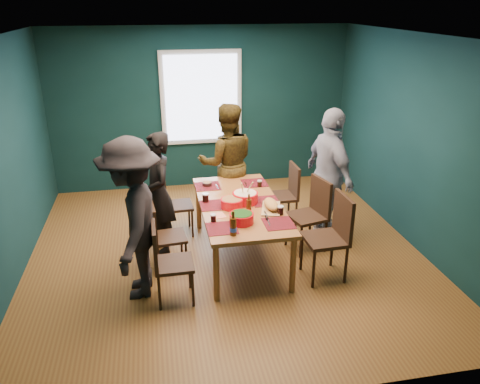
% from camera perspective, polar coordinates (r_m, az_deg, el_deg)
% --- Properties ---
extents(room, '(5.01, 5.01, 2.71)m').
position_cam_1_polar(room, '(5.90, -2.29, 5.64)').
color(room, brown).
rests_on(room, ground).
extents(dining_table, '(0.98, 1.95, 0.74)m').
position_cam_1_polar(dining_table, '(5.80, -0.01, -2.02)').
color(dining_table, '#93582C').
rests_on(dining_table, floor).
extents(chair_left_far, '(0.41, 0.41, 0.87)m').
position_cam_1_polar(chair_left_far, '(6.50, -8.34, -1.04)').
color(chair_left_far, black).
rests_on(chair_left_far, floor).
extents(chair_left_mid, '(0.42, 0.42, 0.86)m').
position_cam_1_polar(chair_left_mid, '(5.69, -9.46, -4.82)').
color(chair_left_mid, black).
rests_on(chair_left_mid, floor).
extents(chair_left_near, '(0.41, 0.41, 0.91)m').
position_cam_1_polar(chair_left_near, '(5.09, -9.09, -7.90)').
color(chair_left_near, black).
rests_on(chair_left_near, floor).
extents(chair_right_far, '(0.42, 0.42, 0.91)m').
position_cam_1_polar(chair_right_far, '(6.76, 5.79, 0.20)').
color(chair_right_far, black).
rests_on(chair_right_far, floor).
extents(chair_right_mid, '(0.53, 0.53, 0.96)m').
position_cam_1_polar(chair_right_mid, '(6.13, 8.90, -2.04)').
color(chair_right_mid, black).
rests_on(chair_right_mid, floor).
extents(chair_right_near, '(0.48, 0.48, 1.03)m').
position_cam_1_polar(chair_right_near, '(5.53, 11.29, -4.64)').
color(chair_right_near, black).
rests_on(chair_right_near, floor).
extents(person_far_left, '(0.48, 0.64, 1.59)m').
position_cam_1_polar(person_far_left, '(6.01, -9.88, -0.19)').
color(person_far_left, black).
rests_on(person_far_left, floor).
extents(person_back, '(0.87, 0.69, 1.74)m').
position_cam_1_polar(person_back, '(6.81, -1.60, 3.56)').
color(person_back, black).
rests_on(person_back, floor).
extents(person_right, '(0.60, 1.11, 1.81)m').
position_cam_1_polar(person_right, '(6.34, 10.86, 2.02)').
color(person_right, white).
rests_on(person_right, floor).
extents(person_near_left, '(0.78, 1.22, 1.80)m').
position_cam_1_polar(person_near_left, '(5.12, -12.94, -3.31)').
color(person_near_left, black).
rests_on(person_near_left, floor).
extents(bowl_salad, '(0.27, 0.27, 0.11)m').
position_cam_1_polar(bowl_salad, '(5.64, -0.99, -1.31)').
color(bowl_salad, red).
rests_on(bowl_salad, dining_table).
extents(bowl_dumpling, '(0.32, 0.32, 0.30)m').
position_cam_1_polar(bowl_dumpling, '(5.77, 0.63, -0.61)').
color(bowl_dumpling, red).
rests_on(bowl_dumpling, dining_table).
extents(bowl_herbs, '(0.28, 0.28, 0.12)m').
position_cam_1_polar(bowl_herbs, '(5.25, 0.19, -3.15)').
color(bowl_herbs, red).
rests_on(bowl_herbs, dining_table).
extents(cutting_board, '(0.32, 0.55, 0.12)m').
position_cam_1_polar(cutting_board, '(5.60, 3.80, -1.62)').
color(cutting_board, tan).
rests_on(cutting_board, dining_table).
extents(small_bowl, '(0.13, 0.13, 0.05)m').
position_cam_1_polar(small_bowl, '(6.32, -4.03, 1.01)').
color(small_bowl, black).
rests_on(small_bowl, dining_table).
extents(beer_bottle_a, '(0.08, 0.08, 0.28)m').
position_cam_1_polar(beer_bottle_a, '(4.98, -0.83, -4.23)').
color(beer_bottle_a, '#48270C').
rests_on(beer_bottle_a, dining_table).
extents(beer_bottle_b, '(0.06, 0.06, 0.24)m').
position_cam_1_polar(beer_bottle_b, '(5.48, 1.09, -1.68)').
color(beer_bottle_b, '#48270C').
rests_on(beer_bottle_b, dining_table).
extents(cola_glass_a, '(0.07, 0.07, 0.09)m').
position_cam_1_polar(cola_glass_a, '(5.29, -3.27, -3.16)').
color(cola_glass_a, black).
rests_on(cola_glass_a, dining_table).
extents(cola_glass_b, '(0.08, 0.08, 0.11)m').
position_cam_1_polar(cola_glass_b, '(5.48, 4.95, -2.19)').
color(cola_glass_b, black).
rests_on(cola_glass_b, dining_table).
extents(cola_glass_c, '(0.06, 0.06, 0.09)m').
position_cam_1_polar(cola_glass_c, '(6.27, 2.40, 1.08)').
color(cola_glass_c, black).
rests_on(cola_glass_c, dining_table).
extents(cola_glass_d, '(0.08, 0.08, 0.11)m').
position_cam_1_polar(cola_glass_d, '(5.80, -4.23, -0.65)').
color(cola_glass_d, black).
rests_on(cola_glass_d, dining_table).
extents(napkin_a, '(0.16, 0.16, 0.00)m').
position_cam_1_polar(napkin_a, '(5.89, 3.07, -0.91)').
color(napkin_a, '#ED7F64').
rests_on(napkin_a, dining_table).
extents(napkin_b, '(0.18, 0.18, 0.00)m').
position_cam_1_polar(napkin_b, '(5.45, -2.68, -2.89)').
color(napkin_b, '#ED7F64').
rests_on(napkin_b, dining_table).
extents(napkin_c, '(0.16, 0.16, 0.00)m').
position_cam_1_polar(napkin_c, '(5.26, 4.83, -3.94)').
color(napkin_c, '#ED7F64').
rests_on(napkin_c, dining_table).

